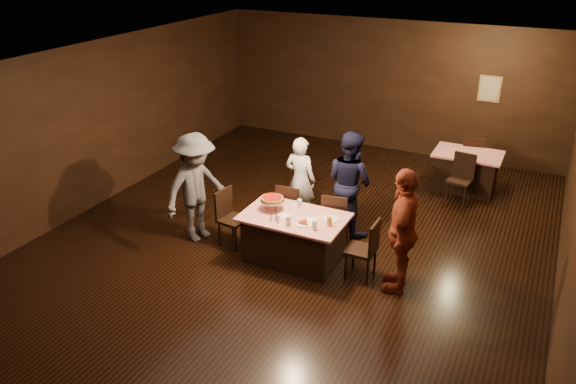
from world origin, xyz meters
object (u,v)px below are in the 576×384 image
Objects in this scene: chair_back_near at (460,179)px; diner_grey_knit at (196,188)px; back_table at (466,171)px; pizza_stand at (272,199)px; chair_far_right at (336,218)px; diner_navy_hoodie at (350,182)px; main_table at (294,238)px; glass_front_right at (315,225)px; chair_back_far at (472,157)px; glass_front_left at (288,221)px; glass_amber at (329,221)px; chair_end_right at (361,249)px; plate_empty at (331,219)px; diner_white_jacket at (300,180)px; diner_red_shirt at (403,230)px; chair_end_left at (233,218)px; chair_far_left at (292,208)px; glass_back at (299,204)px.

diner_grey_knit reaches higher than chair_back_near.
chair_back_near is at bearing -90.00° from back_table.
pizza_stand is (-2.32, -3.20, 0.48)m from chair_back_near.
chair_far_right is 0.51× the size of diner_grey_knit.
back_table is 3.09m from diner_navy_hoodie.
diner_grey_knit is (-3.66, -3.33, 0.46)m from chair_back_near.
chair_back_near is (1.92, 3.25, 0.09)m from main_table.
chair_back_far is at bearing 72.96° from glass_front_right.
glass_front_left is 1.00× the size of glass_amber.
chair_end_right is 3.36m from chair_back_near.
chair_back_near is 3.41m from plate_empty.
chair_far_right is 1.07m from diner_white_jacket.
chair_end_right is 0.75m from diner_red_shirt.
chair_end_left is 2.50× the size of pizza_stand.
diner_white_jacket is 0.88× the size of diner_navy_hoodie.
glass_front_left is at bearing -110.46° from chair_back_near.
plate_empty is at bearing 93.60° from chair_far_right.
diner_red_shirt reaches higher than diner_navy_hoodie.
back_table is 0.70× the size of diner_grey_knit.
pizza_stand is (0.00, -0.70, 0.48)m from chair_far_left.
plate_empty is 0.68m from glass_front_left.
chair_far_left is at bearing 90.00° from pizza_stand.
plate_empty is (2.29, 0.23, -0.15)m from diner_grey_knit.
chair_end_left is (-3.02, -3.95, 0.09)m from back_table.
chair_end_right is 0.51× the size of diner_red_shirt.
diner_navy_hoodie reaches higher than main_table.
glass_amber is at bearing -28.30° from glass_back.
pizza_stand is at bearing 81.72° from diner_navy_hoodie.
chair_back_near is (3.02, 3.25, 0.00)m from chair_end_left.
diner_white_jacket is at bearing -133.05° from chair_back_near.
chair_back_near is at bearing 167.44° from diner_red_shirt.
plate_empty is 0.22m from glass_amber.
glass_front_right is at bearing 62.62° from chair_back_far.
chair_far_left is at bearing 59.06° from diner_navy_hoodie.
back_table is 3.63m from diner_white_jacket.
diner_grey_knit is at bearing -97.52° from diner_red_shirt.
chair_far_right is at bearing 45.00° from glass_back.
chair_far_right is 1.57m from diner_red_shirt.
diner_grey_knit is (-1.74, -0.08, 0.55)m from main_table.
glass_front_left and glass_back have the same top height.
diner_grey_knit is 2.20m from glass_front_right.
chair_end_right is at bearing 5.71° from glass_amber.
chair_end_right is 2.05m from diner_white_jacket.
chair_far_right and chair_end_left have the same top height.
chair_far_right reaches higher than main_table.
pizza_stand is 2.71× the size of glass_front_left.
diner_red_shirt is (3.43, 0.06, 0.01)m from diner_grey_knit.
back_table is 1.37× the size of chair_back_far.
chair_far_left is at bearing 48.25° from chair_back_far.
glass_front_left is at bearing -79.45° from diner_grey_knit.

